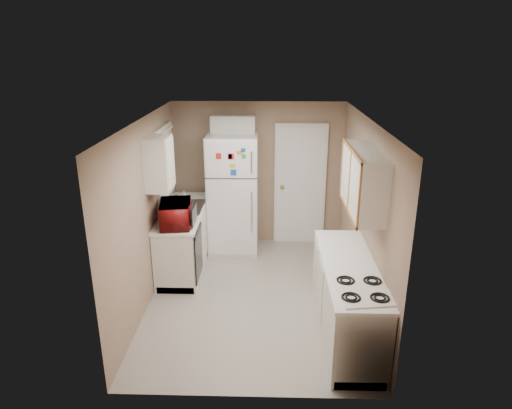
{
  "coord_description": "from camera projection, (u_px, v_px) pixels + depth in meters",
  "views": [
    {
      "loc": [
        0.17,
        -5.48,
        3.26
      ],
      "look_at": [
        0.0,
        0.5,
        1.15
      ],
      "focal_mm": 32.0,
      "sensor_mm": 36.0,
      "label": 1
    }
  ],
  "objects": [
    {
      "name": "microwave",
      "position": [
        176.0,
        215.0,
        6.23
      ],
      "size": [
        0.64,
        0.41,
        0.4
      ],
      "primitive_type": "imported",
      "rotation": [
        0.0,
        0.0,
        1.71
      ],
      "color": "maroon",
      "rests_on": "left_counter"
    },
    {
      "name": "left_counter",
      "position": [
        185.0,
        238.0,
        6.98
      ],
      "size": [
        0.6,
        1.8,
        0.9
      ],
      "primitive_type": "cube",
      "color": "silver",
      "rests_on": "floor"
    },
    {
      "name": "soap_bottle",
      "position": [
        184.0,
        196.0,
        7.15
      ],
      "size": [
        0.1,
        0.1,
        0.19
      ],
      "primitive_type": "imported",
      "rotation": [
        0.0,
        0.0,
        0.22
      ],
      "color": "white",
      "rests_on": "left_counter"
    },
    {
      "name": "right_counter",
      "position": [
        347.0,
        299.0,
        5.32
      ],
      "size": [
        0.6,
        2.0,
        0.9
      ],
      "primitive_type": "cube",
      "color": "silver",
      "rests_on": "floor"
    },
    {
      "name": "sink",
      "position": [
        185.0,
        210.0,
        6.99
      ],
      "size": [
        0.54,
        0.74,
        0.16
      ],
      "primitive_type": "cube",
      "color": "gray",
      "rests_on": "left_counter"
    },
    {
      "name": "cabinet_over_fridge",
      "position": [
        233.0,
        128.0,
        7.25
      ],
      "size": [
        0.7,
        0.3,
        0.4
      ],
      "primitive_type": "cube",
      "color": "silver",
      "rests_on": "wall_back"
    },
    {
      "name": "wall_back",
      "position": [
        258.0,
        174.0,
        7.64
      ],
      "size": [
        2.8,
        2.8,
        0.0
      ],
      "primitive_type": "plane",
      "color": "gray",
      "rests_on": "floor"
    },
    {
      "name": "dishwasher",
      "position": [
        198.0,
        253.0,
        6.39
      ],
      "size": [
        0.03,
        0.58,
        0.72
      ],
      "primitive_type": "cube",
      "color": "black",
      "rests_on": "floor"
    },
    {
      "name": "wall_left",
      "position": [
        147.0,
        213.0,
        5.89
      ],
      "size": [
        3.8,
        3.8,
        0.0
      ],
      "primitive_type": "plane",
      "color": "gray",
      "rests_on": "floor"
    },
    {
      "name": "interior_door",
      "position": [
        300.0,
        185.0,
        7.65
      ],
      "size": [
        0.86,
        0.06,
        2.08
      ],
      "primitive_type": "cube",
      "color": "white",
      "rests_on": "floor"
    },
    {
      "name": "upper_cabinet_right",
      "position": [
        364.0,
        181.0,
        5.15
      ],
      "size": [
        0.3,
        1.2,
        0.7
      ],
      "primitive_type": "cube",
      "color": "silver",
      "rests_on": "wall_right"
    },
    {
      "name": "stove",
      "position": [
        358.0,
        332.0,
        4.79
      ],
      "size": [
        0.62,
        0.73,
        0.81
      ],
      "primitive_type": "cube",
      "rotation": [
        0.0,
        0.0,
        0.14
      ],
      "color": "white",
      "rests_on": "floor"
    },
    {
      "name": "upper_cabinet_left",
      "position": [
        159.0,
        163.0,
        5.89
      ],
      "size": [
        0.3,
        0.45,
        0.7
      ],
      "primitive_type": "cube",
      "color": "silver",
      "rests_on": "wall_left"
    },
    {
      "name": "wall_front",
      "position": [
        248.0,
        289.0,
        4.06
      ],
      "size": [
        2.8,
        2.8,
        0.0
      ],
      "primitive_type": "plane",
      "color": "gray",
      "rests_on": "floor"
    },
    {
      "name": "wall_right",
      "position": [
        364.0,
        215.0,
        5.82
      ],
      "size": [
        3.8,
        3.8,
        0.0
      ],
      "primitive_type": "plane",
      "color": "gray",
      "rests_on": "floor"
    },
    {
      "name": "refrigerator",
      "position": [
        233.0,
        193.0,
        7.41
      ],
      "size": [
        0.8,
        0.77,
        1.93
      ],
      "primitive_type": "cube",
      "rotation": [
        0.0,
        0.0,
        0.0
      ],
      "color": "white",
      "rests_on": "floor"
    },
    {
      "name": "floor",
      "position": [
        255.0,
        296.0,
        6.25
      ],
      "size": [
        3.8,
        3.8,
        0.0
      ],
      "primitive_type": "plane",
      "color": "#BAB2A7",
      "rests_on": "ground"
    },
    {
      "name": "ceiling",
      "position": [
        255.0,
        120.0,
        5.45
      ],
      "size": [
        3.8,
        3.8,
        0.0
      ],
      "primitive_type": "plane",
      "color": "white",
      "rests_on": "floor"
    },
    {
      "name": "window_blinds",
      "position": [
        165.0,
        163.0,
        6.75
      ],
      "size": [
        0.1,
        0.98,
        1.08
      ],
      "primitive_type": "cube",
      "color": "silver",
      "rests_on": "wall_left"
    }
  ]
}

